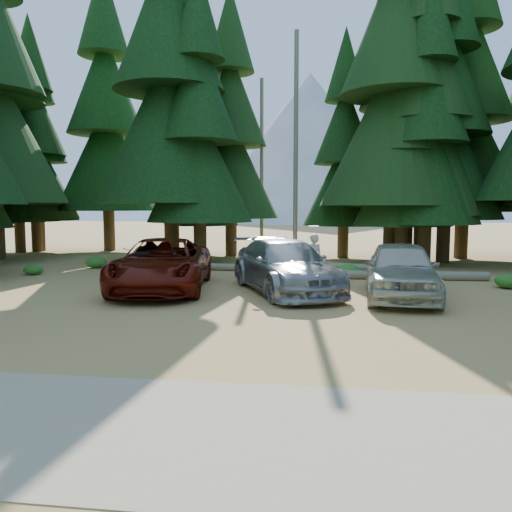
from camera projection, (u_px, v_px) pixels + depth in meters
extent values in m
plane|color=#AB8048|center=(236.00, 318.00, 12.87)|extent=(160.00, 160.00, 0.00)
cube|color=tan|center=(152.00, 428.00, 6.46)|extent=(26.00, 3.50, 0.01)
cylinder|color=#6D6557|center=(296.00, 147.00, 26.49)|extent=(0.24, 0.24, 12.00)
cylinder|color=#6D6557|center=(262.00, 169.00, 28.32)|extent=(0.20, 0.20, 10.00)
cone|color=#979A9F|center=(310.00, 148.00, 95.38)|extent=(44.00, 44.00, 28.00)
cone|color=#979A9F|center=(273.00, 173.00, 106.66)|extent=(36.00, 36.00, 20.00)
imported|color=#5F1108|center=(162.00, 264.00, 17.07)|extent=(3.80, 6.71, 1.77)
imported|color=#9B9DA3|center=(285.00, 266.00, 16.68)|extent=(4.67, 6.48, 1.74)
imported|color=beige|center=(401.00, 270.00, 15.55)|extent=(2.55, 5.42, 1.79)
imported|color=beige|center=(313.00, 259.00, 16.97)|extent=(0.74, 0.60, 1.74)
cylinder|color=white|center=(314.00, 226.00, 16.90)|extent=(0.36, 0.36, 0.04)
cylinder|color=#6D6557|center=(249.00, 268.00, 22.10)|extent=(4.42, 0.66, 0.31)
cylinder|color=#6D6557|center=(345.00, 266.00, 22.65)|extent=(3.55, 1.56, 0.30)
cylinder|color=#6D6557|center=(415.00, 276.00, 19.46)|extent=(5.51, 0.52, 0.35)
ellipsoid|color=#22611D|center=(96.00, 262.00, 23.29)|extent=(0.97, 0.97, 0.53)
ellipsoid|color=#22611D|center=(195.00, 265.00, 21.97)|extent=(1.09, 1.09, 0.60)
ellipsoid|color=#22611D|center=(172.00, 264.00, 21.98)|extent=(1.21, 1.21, 0.67)
ellipsoid|color=#22611D|center=(280.00, 266.00, 21.60)|extent=(1.00, 1.00, 0.55)
ellipsoid|color=#22611D|center=(410.00, 270.00, 20.25)|extent=(1.12, 1.12, 0.61)
ellipsoid|color=#22611D|center=(349.00, 271.00, 20.29)|extent=(0.96, 0.96, 0.53)
ellipsoid|color=#22611D|center=(33.00, 270.00, 20.97)|extent=(0.80, 0.80, 0.44)
ellipsoid|color=#22611D|center=(509.00, 281.00, 17.49)|extent=(0.95, 0.95, 0.52)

